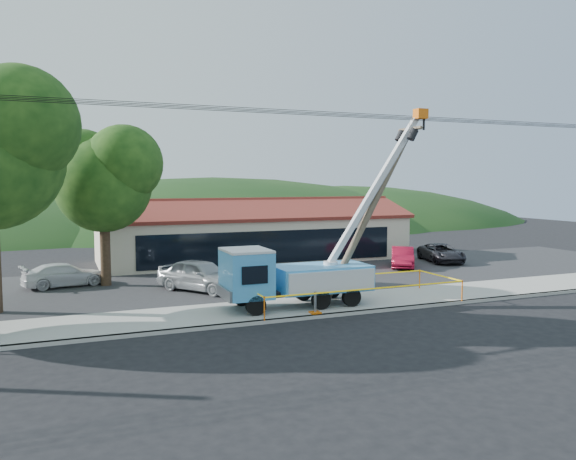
{
  "coord_description": "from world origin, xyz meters",
  "views": [
    {
      "loc": [
        -9.2,
        -19.39,
        5.89
      ],
      "look_at": [
        0.69,
        5.0,
        3.58
      ],
      "focal_mm": 35.0,
      "sensor_mm": 36.0,
      "label": 1
    }
  ],
  "objects_px": {
    "utility_truck": "(293,274)",
    "car_white": "(65,288)",
    "leaning_pole": "(377,197)",
    "car_dark": "(441,263)",
    "car_red": "(402,268)",
    "car_silver": "(201,293)"
  },
  "relations": [
    {
      "from": "utility_truck",
      "to": "car_white",
      "type": "relative_size",
      "value": 2.33
    },
    {
      "from": "leaning_pole",
      "to": "utility_truck",
      "type": "bearing_deg",
      "value": -178.95
    },
    {
      "from": "car_dark",
      "to": "car_red",
      "type": "bearing_deg",
      "value": -151.45
    },
    {
      "from": "car_silver",
      "to": "utility_truck",
      "type": "bearing_deg",
      "value": -97.11
    },
    {
      "from": "utility_truck",
      "to": "car_red",
      "type": "bearing_deg",
      "value": 36.24
    },
    {
      "from": "utility_truck",
      "to": "car_silver",
      "type": "bearing_deg",
      "value": 119.19
    },
    {
      "from": "utility_truck",
      "to": "car_dark",
      "type": "bearing_deg",
      "value": 31.47
    },
    {
      "from": "leaning_pole",
      "to": "car_red",
      "type": "distance_m",
      "value": 12.07
    },
    {
      "from": "utility_truck",
      "to": "car_white",
      "type": "xyz_separation_m",
      "value": [
        -9.71,
        9.51,
        -1.66
      ]
    },
    {
      "from": "leaning_pole",
      "to": "car_dark",
      "type": "distance_m",
      "value": 15.36
    },
    {
      "from": "leaning_pole",
      "to": "car_red",
      "type": "relative_size",
      "value": 2.23
    },
    {
      "from": "utility_truck",
      "to": "leaning_pole",
      "type": "height_order",
      "value": "utility_truck"
    },
    {
      "from": "car_white",
      "to": "car_dark",
      "type": "relative_size",
      "value": 0.95
    },
    {
      "from": "car_red",
      "to": "car_dark",
      "type": "height_order",
      "value": "car_red"
    },
    {
      "from": "utility_truck",
      "to": "car_red",
      "type": "height_order",
      "value": "utility_truck"
    },
    {
      "from": "car_red",
      "to": "car_silver",
      "type": "bearing_deg",
      "value": -136.25
    },
    {
      "from": "car_red",
      "to": "car_dark",
      "type": "xyz_separation_m",
      "value": [
        3.96,
        1.04,
        0.0
      ]
    },
    {
      "from": "car_dark",
      "to": "utility_truck",
      "type": "bearing_deg",
      "value": -134.68
    },
    {
      "from": "car_red",
      "to": "utility_truck",
      "type": "bearing_deg",
      "value": -111.51
    },
    {
      "from": "car_silver",
      "to": "car_red",
      "type": "bearing_deg",
      "value": -24.8
    },
    {
      "from": "car_silver",
      "to": "car_white",
      "type": "xyz_separation_m",
      "value": [
        -6.66,
        4.06,
        0.0
      ]
    },
    {
      "from": "car_silver",
      "to": "car_dark",
      "type": "relative_size",
      "value": 1.06
    }
  ]
}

